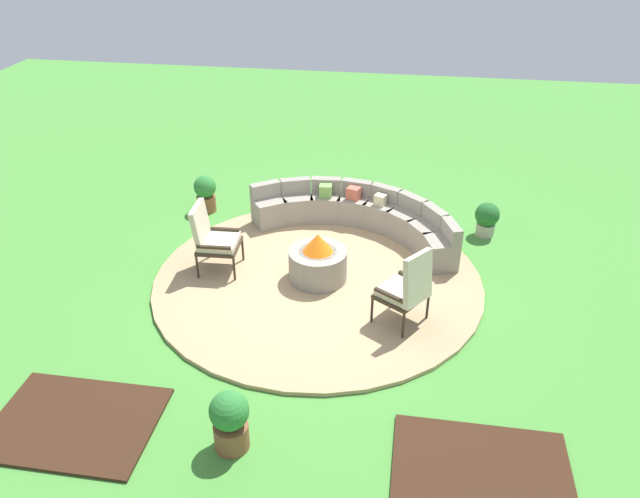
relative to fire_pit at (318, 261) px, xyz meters
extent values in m
plane|color=#478C38|center=(0.00, 0.00, -0.36)|extent=(24.00, 24.00, 0.00)
cylinder|color=tan|center=(0.00, 0.00, -0.33)|extent=(4.91, 4.91, 0.06)
cube|color=#382114|center=(-2.21, -3.25, -0.34)|extent=(1.81, 1.33, 0.04)
cube|color=#382114|center=(2.21, -3.25, -0.34)|extent=(1.81, 1.33, 0.04)
cylinder|color=gray|center=(0.00, 0.00, -0.06)|extent=(0.87, 0.87, 0.47)
cylinder|color=black|center=(0.00, 0.00, 0.15)|extent=(0.57, 0.57, 0.06)
cone|color=orange|center=(0.00, 0.00, 0.32)|extent=(0.45, 0.45, 0.28)
cube|color=gray|center=(1.80, 0.65, -0.06)|extent=(0.60, 0.63, 0.47)
cube|color=gray|center=(1.93, 0.70, 0.30)|extent=(0.32, 0.54, 0.26)
cube|color=gray|center=(1.57, 1.09, -0.06)|extent=(0.66, 0.68, 0.47)
cube|color=gray|center=(1.69, 1.17, 0.30)|extent=(0.42, 0.51, 0.26)
cube|color=gray|center=(1.23, 1.46, -0.06)|extent=(0.68, 0.67, 0.47)
cube|color=gray|center=(1.32, 1.57, 0.30)|extent=(0.50, 0.45, 0.26)
cube|color=gray|center=(0.81, 1.73, -0.06)|extent=(0.65, 0.62, 0.47)
cube|color=gray|center=(0.87, 1.86, 0.30)|extent=(0.53, 0.36, 0.26)
cube|color=gray|center=(0.33, 1.88, -0.06)|extent=(0.58, 0.53, 0.47)
cube|color=gray|center=(0.36, 2.02, 0.30)|extent=(0.53, 0.25, 0.26)
cube|color=gray|center=(-0.17, 1.90, -0.06)|extent=(0.55, 0.49, 0.47)
cube|color=gray|center=(-0.18, 2.05, 0.30)|extent=(0.52, 0.20, 0.26)
cube|color=gray|center=(-0.66, 1.79, -0.06)|extent=(0.64, 0.60, 0.47)
cube|color=gray|center=(-0.71, 1.93, 0.30)|extent=(0.54, 0.33, 0.26)
cube|color=gray|center=(-1.10, 1.56, -0.06)|extent=(0.68, 0.66, 0.47)
cube|color=gray|center=(-1.19, 1.68, 0.30)|extent=(0.51, 0.43, 0.26)
cube|color=beige|center=(0.79, 1.69, 0.26)|extent=(0.22, 0.21, 0.18)
cube|color=#BC5B47|center=(0.32, 1.83, 0.28)|extent=(0.26, 0.24, 0.21)
cube|color=#70A34C|center=(-0.17, 1.85, 0.28)|extent=(0.23, 0.20, 0.21)
cylinder|color=#2D2319|center=(-1.24, 0.33, -0.11)|extent=(0.04, 0.04, 0.38)
cylinder|color=#2D2319|center=(-1.22, -0.25, -0.11)|extent=(0.04, 0.04, 0.38)
cylinder|color=#2D2319|center=(-1.81, 0.31, -0.11)|extent=(0.04, 0.04, 0.38)
cylinder|color=#2D2319|center=(-1.78, -0.27, -0.11)|extent=(0.04, 0.04, 0.38)
cube|color=#2D2319|center=(-1.51, 0.03, 0.11)|extent=(0.63, 0.64, 0.05)
cube|color=beige|center=(-1.51, 0.03, 0.18)|extent=(0.58, 0.59, 0.09)
cube|color=beige|center=(-1.77, 0.02, 0.45)|extent=(0.18, 0.58, 0.64)
cube|color=#2D2319|center=(-1.52, 0.31, 0.24)|extent=(0.51, 0.07, 0.04)
cube|color=#2D2319|center=(-1.50, -0.25, 0.24)|extent=(0.51, 0.07, 0.04)
cylinder|color=#2D2319|center=(0.89, -0.94, -0.11)|extent=(0.04, 0.04, 0.38)
cylinder|color=#2D2319|center=(1.19, -0.47, -0.11)|extent=(0.04, 0.04, 0.38)
cylinder|color=#2D2319|center=(1.32, -1.22, -0.11)|extent=(0.04, 0.04, 0.38)
cylinder|color=#2D2319|center=(1.63, -0.74, -0.11)|extent=(0.04, 0.04, 0.38)
cube|color=#2D2319|center=(1.26, -0.84, 0.11)|extent=(0.79, 0.80, 0.05)
cube|color=beige|center=(1.26, -0.84, 0.18)|extent=(0.73, 0.74, 0.09)
cube|color=beige|center=(1.45, -0.97, 0.47)|extent=(0.41, 0.61, 0.73)
cube|color=#2D2319|center=(1.11, -1.07, 0.24)|extent=(0.42, 0.29, 0.04)
cube|color=#2D2319|center=(1.40, -0.61, 0.24)|extent=(0.42, 0.29, 0.04)
cylinder|color=brown|center=(-2.38, 1.99, -0.21)|extent=(0.34, 0.34, 0.30)
sphere|color=#2D7A33|center=(-2.38, 1.99, 0.13)|extent=(0.40, 0.40, 0.40)
sphere|color=#DB337A|center=(-2.33, 1.99, 0.21)|extent=(0.15, 0.15, 0.15)
cylinder|color=#A89E8E|center=(2.58, 1.86, -0.25)|extent=(0.31, 0.31, 0.22)
sphere|color=#236028|center=(2.58, 1.86, 0.03)|extent=(0.41, 0.41, 0.41)
cylinder|color=brown|center=(-0.39, -3.28, -0.20)|extent=(0.37, 0.37, 0.31)
sphere|color=#2D7A33|center=(-0.39, -3.28, 0.16)|extent=(0.42, 0.42, 0.42)
sphere|color=yellow|center=(-0.34, -3.28, 0.25)|extent=(0.17, 0.17, 0.17)
camera|label=1|loc=(1.26, -7.72, 4.84)|focal=34.88mm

